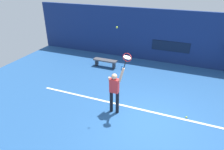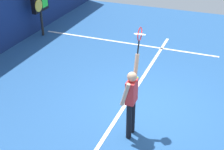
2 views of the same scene
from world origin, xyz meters
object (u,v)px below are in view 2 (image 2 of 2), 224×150
(tennis_player, at_px, (131,99))
(scoreboard_clock, at_px, (40,5))
(spare_ball, at_px, (138,78))
(tennis_racket, at_px, (140,36))

(tennis_player, bearing_deg, scoreboard_clock, 48.26)
(tennis_player, xyz_separation_m, spare_ball, (2.70, 0.66, -0.98))
(tennis_racket, height_order, scoreboard_clock, tennis_racket)
(spare_ball, bearing_deg, scoreboard_clock, 65.92)
(tennis_player, xyz_separation_m, tennis_racket, (0.45, -0.00, 1.36))
(tennis_player, height_order, spare_ball, tennis_player)
(tennis_player, bearing_deg, spare_ball, 13.82)
(tennis_racket, distance_m, scoreboard_clock, 7.03)
(tennis_racket, relative_size, scoreboard_clock, 0.39)
(scoreboard_clock, bearing_deg, spare_ball, -114.08)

